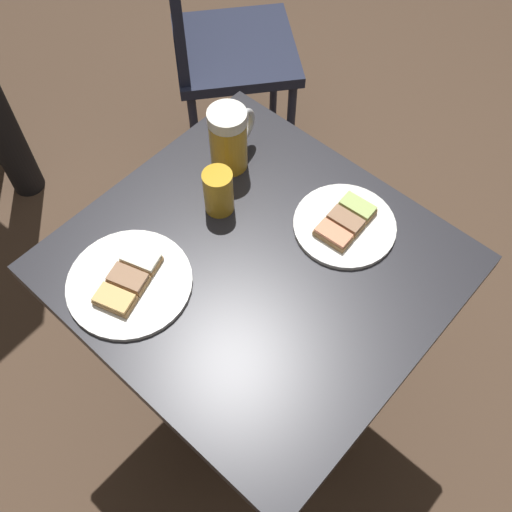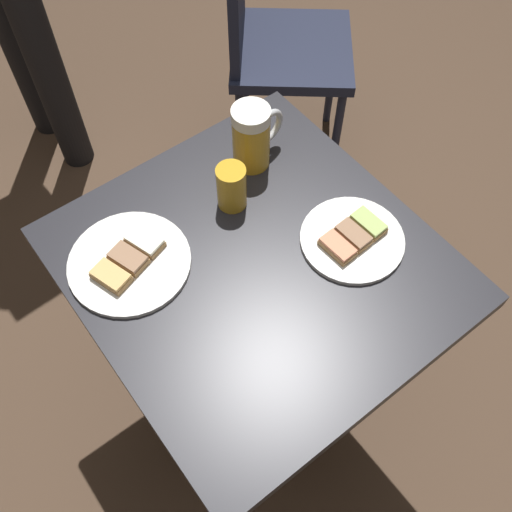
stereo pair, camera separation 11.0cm
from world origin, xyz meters
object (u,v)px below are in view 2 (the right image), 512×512
(plate_far, at_px, (129,262))
(cafe_chair, at_px, (272,36))
(beer_mug, at_px, (253,136))
(beer_glass_small, at_px, (232,187))
(plate_near, at_px, (352,238))

(plate_far, height_order, cafe_chair, cafe_chair)
(beer_mug, bearing_deg, beer_glass_small, 122.64)
(plate_near, distance_m, cafe_chair, 0.96)
(plate_near, relative_size, cafe_chair, 0.24)
(plate_far, xyz_separation_m, beer_glass_small, (0.00, -0.24, 0.04))
(beer_mug, height_order, cafe_chair, beer_mug)
(plate_near, height_order, plate_far, same)
(plate_near, xyz_separation_m, beer_mug, (0.28, 0.03, 0.06))
(cafe_chair, bearing_deg, beer_glass_small, -4.83)
(plate_near, height_order, beer_glass_small, beer_glass_small)
(beer_mug, relative_size, cafe_chair, 0.17)
(beer_glass_small, bearing_deg, cafe_chair, -44.05)
(plate_near, relative_size, beer_mug, 1.39)
(beer_mug, relative_size, beer_glass_small, 1.47)
(beer_glass_small, relative_size, cafe_chair, 0.12)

